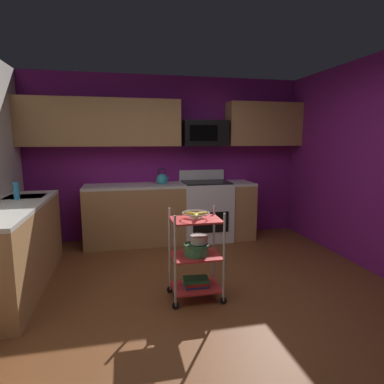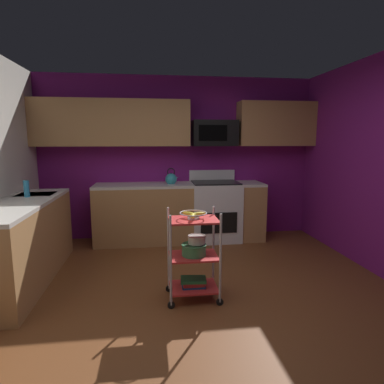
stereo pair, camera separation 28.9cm
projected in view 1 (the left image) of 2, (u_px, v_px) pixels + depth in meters
The scene contains 13 objects.
floor at pixel (204, 307), 3.18m from camera, with size 4.40×4.80×0.04m, color brown.
wall_back at pixel (168, 158), 5.32m from camera, with size 4.52×0.06×2.60m, color #751970.
counter_run at pixel (117, 224), 4.41m from camera, with size 3.52×2.60×0.92m.
oven_range at pixel (206, 210), 5.25m from camera, with size 0.76×0.65×1.10m.
upper_cabinets at pixel (161, 123), 5.02m from camera, with size 4.40×0.33×0.70m.
microwave at pixel (204, 133), 5.16m from camera, with size 0.70×0.39×0.40m.
rolling_cart at pixel (196, 256), 3.24m from camera, with size 0.54×0.37×0.91m.
fruit_bowl at pixel (196, 214), 3.18m from camera, with size 0.27×0.27×0.07m.
mixing_bowl_large at pixel (196, 249), 3.23m from camera, with size 0.25×0.25×0.11m.
mixing_bowl_small at pixel (199, 239), 3.24m from camera, with size 0.18×0.18×0.08m.
book_stack at pixel (196, 282), 3.29m from camera, with size 0.27×0.19×0.09m.
kettle at pixel (162, 179), 5.02m from camera, with size 0.21×0.18×0.26m.
dish_soap_bottle at pixel (16, 191), 3.71m from camera, with size 0.06×0.06×0.20m, color #2D8CBF.
Camera 1 is at (-0.75, -2.87, 1.59)m, focal length 30.40 mm.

